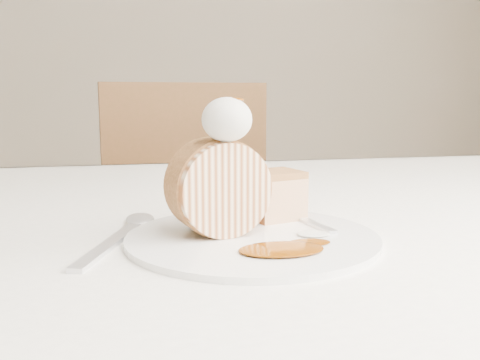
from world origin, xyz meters
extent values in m
cube|color=silver|center=(0.00, 3.00, 1.40)|extent=(5.00, 0.10, 2.80)
cube|color=silver|center=(0.00, 0.20, 0.73)|extent=(1.40, 0.90, 0.04)
cube|color=silver|center=(0.00, 0.65, 0.61)|extent=(1.40, 0.01, 0.28)
cylinder|color=brown|center=(0.62, 0.57, 0.35)|extent=(0.06, 0.06, 0.71)
cube|color=brown|center=(-0.02, 1.15, 0.44)|extent=(0.48, 0.48, 0.04)
cube|color=brown|center=(0.00, 0.95, 0.69)|extent=(0.44, 0.09, 0.45)
cylinder|color=brown|center=(0.15, 1.35, 0.21)|extent=(0.04, 0.04, 0.42)
cylinder|color=brown|center=(-0.22, 1.31, 0.21)|extent=(0.04, 0.04, 0.42)
cylinder|color=brown|center=(0.19, 0.98, 0.21)|extent=(0.04, 0.04, 0.42)
cylinder|color=brown|center=(-0.18, 0.94, 0.21)|extent=(0.04, 0.04, 0.42)
cylinder|color=white|center=(-0.03, 0.04, 0.75)|extent=(0.30, 0.30, 0.01)
cylinder|color=#FFDDB1|center=(-0.06, 0.05, 0.80)|extent=(0.10, 0.07, 0.09)
cube|color=#AF7442|center=(0.01, 0.10, 0.78)|extent=(0.07, 0.06, 0.05)
ellipsoid|color=silver|center=(-0.05, 0.04, 0.87)|extent=(0.05, 0.05, 0.04)
ellipsoid|color=#6D3204|center=(-0.05, 0.04, 0.89)|extent=(0.02, 0.02, 0.01)
cube|color=silver|center=(0.04, 0.08, 0.76)|extent=(0.05, 0.15, 0.00)
cube|color=silver|center=(-0.16, 0.05, 0.75)|extent=(0.08, 0.18, 0.00)
camera|label=1|loc=(-0.14, -0.45, 0.89)|focal=40.00mm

